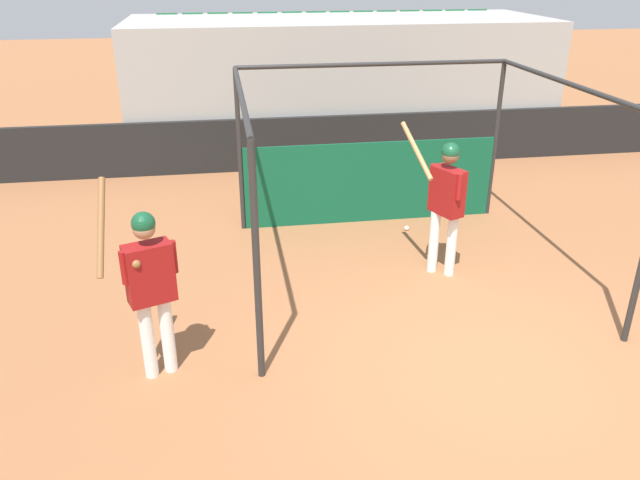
# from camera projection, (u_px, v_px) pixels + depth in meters

# --- Properties ---
(ground_plane) EXTENTS (60.00, 60.00, 0.00)m
(ground_plane) POSITION_uv_depth(u_px,v_px,m) (492.00, 369.00, 6.32)
(ground_plane) COLOR #935B38
(outfield_wall) EXTENTS (24.00, 0.12, 1.02)m
(outfield_wall) POSITION_uv_depth(u_px,v_px,m) (353.00, 141.00, 12.31)
(outfield_wall) COLOR black
(outfield_wall) RESTS_ON ground
(bleacher_section) EXTENTS (8.70, 3.20, 2.70)m
(bleacher_section) POSITION_uv_depth(u_px,v_px,m) (338.00, 83.00, 13.46)
(bleacher_section) COLOR #9E9E99
(bleacher_section) RESTS_ON ground
(batting_cage) EXTENTS (4.03, 3.84, 2.45)m
(batting_cage) POSITION_uv_depth(u_px,v_px,m) (381.00, 166.00, 8.91)
(batting_cage) COLOR #282828
(batting_cage) RESTS_ON ground
(player_batter) EXTENTS (0.70, 0.78, 1.93)m
(player_batter) POSITION_uv_depth(u_px,v_px,m) (446.00, 197.00, 7.83)
(player_batter) COLOR white
(player_batter) RESTS_ON ground
(player_waiting) EXTENTS (0.67, 0.58, 2.05)m
(player_waiting) POSITION_uv_depth(u_px,v_px,m) (149.00, 281.00, 5.84)
(player_waiting) COLOR white
(player_waiting) RESTS_ON ground
(baseball) EXTENTS (0.07, 0.07, 0.07)m
(baseball) POSITION_uv_depth(u_px,v_px,m) (407.00, 228.00, 9.52)
(baseball) COLOR white
(baseball) RESTS_ON ground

